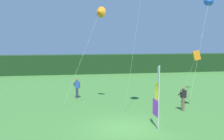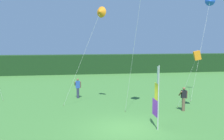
{
  "view_description": "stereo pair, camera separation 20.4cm",
  "coord_description": "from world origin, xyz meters",
  "views": [
    {
      "loc": [
        -3.09,
        -13.73,
        4.93
      ],
      "look_at": [
        -0.33,
        2.49,
        3.05
      ],
      "focal_mm": 41.21,
      "sensor_mm": 36.0,
      "label": 1
    },
    {
      "loc": [
        -2.89,
        -13.76,
        4.93
      ],
      "look_at": [
        -0.33,
        2.49,
        3.05
      ],
      "focal_mm": 41.21,
      "sensor_mm": 36.0,
      "label": 2
    }
  ],
  "objects": [
    {
      "name": "person_mid_field",
      "position": [
        -2.42,
        8.17,
        0.91
      ],
      "size": [
        0.55,
        0.48,
        1.71
      ],
      "color": "#2D334C",
      "rests_on": "ground"
    },
    {
      "name": "person_near_banner",
      "position": [
        4.83,
        2.92,
        0.91
      ],
      "size": [
        0.55,
        0.48,
        1.7
      ],
      "color": "brown",
      "rests_on": "ground"
    },
    {
      "name": "ground_plane",
      "position": [
        0.0,
        0.0,
        0.0
      ],
      "size": [
        120.0,
        120.0,
        0.0
      ],
      "primitive_type": "plane",
      "color": "#3D7533"
    },
    {
      "name": "banner_flag",
      "position": [
        1.76,
        -0.25,
        1.73
      ],
      "size": [
        0.06,
        1.03,
        3.61
      ],
      "color": "#B7B7BC",
      "rests_on": "ground"
    },
    {
      "name": "kite_blue_delta_3",
      "position": [
        8.81,
        7.0,
        8.25
      ],
      "size": [
        2.71,
        1.99,
        8.72
      ],
      "color": "brown",
      "rests_on": "ground"
    },
    {
      "name": "distant_treeline",
      "position": [
        0.0,
        24.86,
        1.42
      ],
      "size": [
        80.0,
        2.4,
        2.83
      ],
      "primitive_type": "cube",
      "color": "#193819",
      "rests_on": "ground"
    },
    {
      "name": "kite_orange_box_2",
      "position": [
        5.8,
        3.07,
        3.89
      ],
      "size": [
        1.26,
        1.25,
        4.26
      ],
      "color": "brown",
      "rests_on": "ground"
    },
    {
      "name": "kite_orange_delta_0",
      "position": [
        -0.71,
        5.68,
        7.05
      ],
      "size": [
        3.3,
        0.82,
        7.5
      ],
      "color": "brown",
      "rests_on": "ground"
    }
  ]
}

